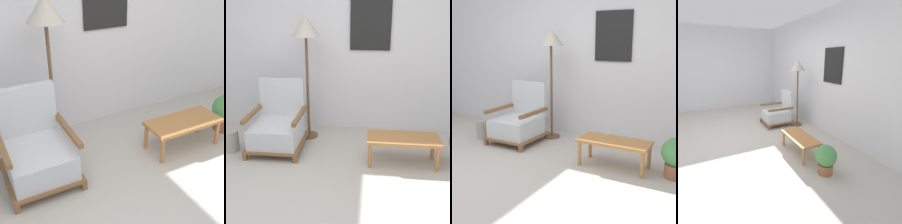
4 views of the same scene
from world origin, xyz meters
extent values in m
plane|color=#B7B2A8|center=(0.00, 0.00, 0.00)|extent=(14.00, 14.00, 0.00)
cube|color=silver|center=(0.00, 2.17, 1.35)|extent=(8.00, 0.06, 2.70)
cube|color=black|center=(0.66, 2.13, 1.55)|extent=(0.56, 0.02, 0.72)
cube|color=brown|center=(-0.81, 0.96, 0.04)|extent=(0.05, 0.05, 0.08)
cube|color=brown|center=(-0.18, 0.96, 0.04)|extent=(0.05, 0.05, 0.08)
cube|color=brown|center=(-0.81, 1.63, 0.04)|extent=(0.05, 0.05, 0.08)
cube|color=brown|center=(-0.18, 1.63, 0.04)|extent=(0.05, 0.05, 0.08)
cube|color=brown|center=(-0.50, 1.29, 0.10)|extent=(0.68, 0.73, 0.03)
cube|color=silver|center=(-0.50, 1.27, 0.24)|extent=(0.60, 0.63, 0.25)
cube|color=silver|center=(-0.50, 1.62, 0.62)|extent=(0.60, 0.08, 0.51)
cube|color=brown|center=(-0.81, 1.29, 0.48)|extent=(0.05, 0.67, 0.05)
cube|color=brown|center=(-0.18, 1.29, 0.48)|extent=(0.05, 0.67, 0.05)
cylinder|color=brown|center=(-0.17, 1.75, 0.01)|extent=(0.25, 0.25, 0.03)
cylinder|color=brown|center=(-0.17, 1.75, 0.72)|extent=(0.04, 0.04, 1.39)
cone|color=#B2AD9E|center=(-0.17, 1.75, 1.54)|extent=(0.37, 0.37, 0.25)
cube|color=#B2753D|center=(1.10, 1.10, 0.32)|extent=(0.85, 0.39, 0.04)
cylinder|color=#B2753D|center=(0.72, 0.95, 0.15)|extent=(0.04, 0.04, 0.30)
cylinder|color=#B2753D|center=(1.49, 0.95, 0.15)|extent=(0.04, 0.04, 0.30)
cylinder|color=#B2753D|center=(0.72, 1.26, 0.15)|extent=(0.04, 0.04, 0.30)
cylinder|color=#B2753D|center=(1.49, 1.26, 0.15)|extent=(0.04, 0.04, 0.30)
cylinder|color=#9E998E|center=(-1.08, 1.18, 0.14)|extent=(0.20, 0.20, 0.28)
cylinder|color=#935B3D|center=(1.80, 1.15, 0.08)|extent=(0.24, 0.24, 0.16)
camera|label=1|loc=(-1.01, -1.18, 2.05)|focal=50.00mm
camera|label=2|loc=(0.71, -2.31, 1.88)|focal=50.00mm
camera|label=3|loc=(2.29, -2.27, 1.51)|focal=50.00mm
camera|label=4|loc=(3.63, -0.38, 1.70)|focal=28.00mm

